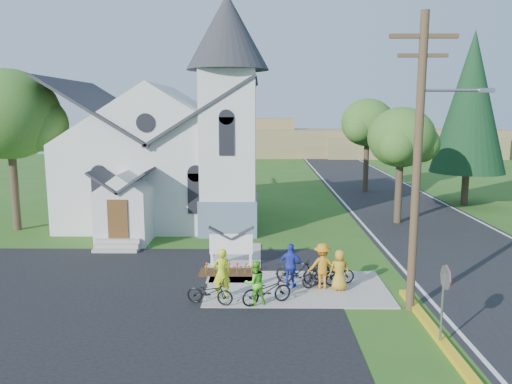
{
  "coord_description": "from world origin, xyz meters",
  "views": [
    {
      "loc": [
        0.1,
        -18.03,
        6.88
      ],
      "look_at": [
        -0.12,
        5.0,
        3.07
      ],
      "focal_mm": 35.0,
      "sensor_mm": 36.0,
      "label": 1
    }
  ],
  "objects_px": {
    "bike_0": "(210,292)",
    "bike_3": "(320,276)",
    "cyclist_4": "(339,270)",
    "stop_sign": "(445,288)",
    "utility_pole": "(420,155)",
    "church_sign": "(231,244)",
    "bike_2": "(267,290)",
    "bike_1": "(298,271)",
    "cyclist_0": "(221,273)",
    "cyclist_2": "(291,265)",
    "cyclist_3": "(322,266)",
    "bike_4": "(334,273)",
    "cyclist_1": "(255,283)"
  },
  "relations": [
    {
      "from": "bike_0",
      "to": "bike_3",
      "type": "xyz_separation_m",
      "value": [
        4.13,
        1.74,
        0.02
      ]
    },
    {
      "from": "stop_sign",
      "to": "bike_1",
      "type": "xyz_separation_m",
      "value": [
        -3.86,
        5.03,
        -1.19
      ]
    },
    {
      "from": "church_sign",
      "to": "bike_2",
      "type": "bearing_deg",
      "value": -70.85
    },
    {
      "from": "cyclist_1",
      "to": "bike_3",
      "type": "height_order",
      "value": "cyclist_1"
    },
    {
      "from": "bike_1",
      "to": "cyclist_4",
      "type": "height_order",
      "value": "cyclist_4"
    },
    {
      "from": "stop_sign",
      "to": "bike_0",
      "type": "xyz_separation_m",
      "value": [
        -7.13,
        3.0,
        -1.28
      ]
    },
    {
      "from": "utility_pole",
      "to": "bike_0",
      "type": "xyz_separation_m",
      "value": [
        -7.06,
        0.3,
        -4.91
      ]
    },
    {
      "from": "bike_2",
      "to": "cyclist_3",
      "type": "distance_m",
      "value": 2.72
    },
    {
      "from": "utility_pole",
      "to": "stop_sign",
      "type": "bearing_deg",
      "value": -88.51
    },
    {
      "from": "church_sign",
      "to": "utility_pole",
      "type": "height_order",
      "value": "utility_pole"
    },
    {
      "from": "bike_0",
      "to": "bike_4",
      "type": "bearing_deg",
      "value": -52.93
    },
    {
      "from": "utility_pole",
      "to": "bike_3",
      "type": "bearing_deg",
      "value": 145.2
    },
    {
      "from": "stop_sign",
      "to": "bike_3",
      "type": "xyz_separation_m",
      "value": [
        -3.01,
        4.74,
        -1.27
      ]
    },
    {
      "from": "bike_0",
      "to": "utility_pole",
      "type": "bearing_deg",
      "value": -79.68
    },
    {
      "from": "bike_2",
      "to": "cyclist_4",
      "type": "relative_size",
      "value": 1.18
    },
    {
      "from": "cyclist_1",
      "to": "cyclist_3",
      "type": "relative_size",
      "value": 0.9
    },
    {
      "from": "church_sign",
      "to": "bike_3",
      "type": "xyz_separation_m",
      "value": [
        3.63,
        -2.66,
        -0.51
      ]
    },
    {
      "from": "church_sign",
      "to": "bike_3",
      "type": "bearing_deg",
      "value": -36.24
    },
    {
      "from": "cyclist_3",
      "to": "cyclist_4",
      "type": "height_order",
      "value": "cyclist_3"
    },
    {
      "from": "bike_3",
      "to": "utility_pole",
      "type": "bearing_deg",
      "value": -143.17
    },
    {
      "from": "bike_3",
      "to": "cyclist_4",
      "type": "height_order",
      "value": "cyclist_4"
    },
    {
      "from": "bike_0",
      "to": "bike_1",
      "type": "relative_size",
      "value": 0.94
    },
    {
      "from": "cyclist_3",
      "to": "bike_0",
      "type": "bearing_deg",
      "value": 15.17
    },
    {
      "from": "cyclist_3",
      "to": "bike_4",
      "type": "height_order",
      "value": "cyclist_3"
    },
    {
      "from": "church_sign",
      "to": "cyclist_4",
      "type": "distance_m",
      "value": 5.23
    },
    {
      "from": "cyclist_1",
      "to": "bike_2",
      "type": "relative_size",
      "value": 0.85
    },
    {
      "from": "stop_sign",
      "to": "cyclist_2",
      "type": "height_order",
      "value": "stop_sign"
    },
    {
      "from": "church_sign",
      "to": "utility_pole",
      "type": "distance_m",
      "value": 9.18
    },
    {
      "from": "stop_sign",
      "to": "cyclist_1",
      "type": "xyz_separation_m",
      "value": [
        -5.53,
        3.0,
        -0.93
      ]
    },
    {
      "from": "utility_pole",
      "to": "cyclist_1",
      "type": "distance_m",
      "value": 7.12
    },
    {
      "from": "bike_3",
      "to": "cyclist_4",
      "type": "distance_m",
      "value": 0.82
    },
    {
      "from": "cyclist_2",
      "to": "bike_2",
      "type": "bearing_deg",
      "value": 80.82
    },
    {
      "from": "church_sign",
      "to": "cyclist_1",
      "type": "relative_size",
      "value": 1.37
    },
    {
      "from": "cyclist_1",
      "to": "cyclist_4",
      "type": "bearing_deg",
      "value": -178.8
    },
    {
      "from": "stop_sign",
      "to": "bike_3",
      "type": "distance_m",
      "value": 5.76
    },
    {
      "from": "utility_pole",
      "to": "bike_1",
      "type": "xyz_separation_m",
      "value": [
        -3.79,
        2.33,
        -4.81
      ]
    },
    {
      "from": "utility_pole",
      "to": "bike_4",
      "type": "xyz_separation_m",
      "value": [
        -2.35,
        2.43,
        -4.92
      ]
    },
    {
      "from": "stop_sign",
      "to": "cyclist_3",
      "type": "relative_size",
      "value": 1.39
    },
    {
      "from": "stop_sign",
      "to": "cyclist_1",
      "type": "height_order",
      "value": "stop_sign"
    },
    {
      "from": "stop_sign",
      "to": "cyclist_0",
      "type": "relative_size",
      "value": 1.33
    },
    {
      "from": "stop_sign",
      "to": "cyclist_3",
      "type": "xyz_separation_m",
      "value": [
        -2.96,
        4.66,
        -0.84
      ]
    },
    {
      "from": "bike_1",
      "to": "bike_4",
      "type": "xyz_separation_m",
      "value": [
        1.44,
        0.1,
        -0.11
      ]
    },
    {
      "from": "church_sign",
      "to": "cyclist_0",
      "type": "relative_size",
      "value": 1.18
    },
    {
      "from": "cyclist_3",
      "to": "stop_sign",
      "type": "bearing_deg",
      "value": 115.96
    },
    {
      "from": "bike_2",
      "to": "cyclist_1",
      "type": "bearing_deg",
      "value": 72.12
    },
    {
      "from": "bike_3",
      "to": "bike_4",
      "type": "height_order",
      "value": "bike_3"
    },
    {
      "from": "bike_1",
      "to": "cyclist_4",
      "type": "relative_size",
      "value": 1.14
    },
    {
      "from": "bike_4",
      "to": "bike_1",
      "type": "bearing_deg",
      "value": 84.41
    },
    {
      "from": "church_sign",
      "to": "bike_4",
      "type": "distance_m",
      "value": 4.81
    },
    {
      "from": "bike_0",
      "to": "cyclist_0",
      "type": "bearing_deg",
      "value": -19.46
    }
  ]
}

